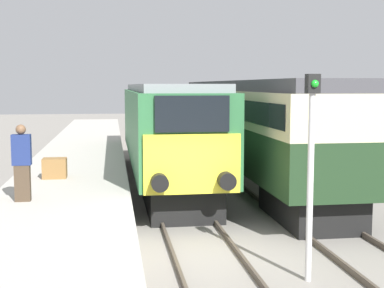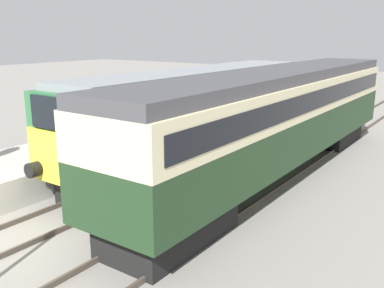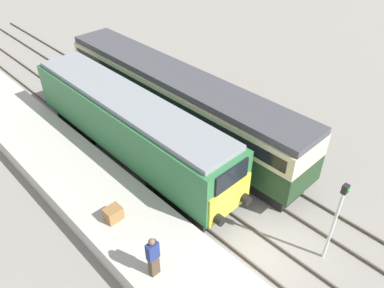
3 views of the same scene
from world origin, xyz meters
The scene contains 9 objects.
ground_plane centered at (0.00, 0.00, 0.00)m, with size 120.00×120.00×0.00m, color gray.
platform_left centered at (-3.30, 8.00, 0.48)m, with size 3.50×50.00×0.97m.
rails_near_track centered at (0.00, 5.00, 0.07)m, with size 1.51×60.00×0.14m.
rails_far_track centered at (3.40, 5.00, 0.07)m, with size 1.50×60.00×0.14m.
locomotive centered at (0.00, 8.72, 2.12)m, with size 2.70×14.35×3.79m.
passenger_carriage centered at (3.40, 8.83, 2.37)m, with size 2.75×17.15×3.91m.
person_on_platform centered at (-4.15, 1.68, 1.90)m, with size 0.44×0.26×1.86m.
signal_post centered at (1.70, -1.96, 2.35)m, with size 0.24×0.28×3.96m.
luggage_crate centered at (-3.73, 4.88, 1.27)m, with size 0.70×0.56×0.60m.
Camera 3 is at (-8.81, -5.14, 12.86)m, focal length 35.00 mm.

